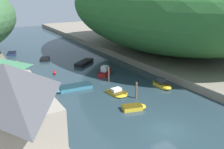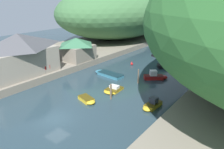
# 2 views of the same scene
# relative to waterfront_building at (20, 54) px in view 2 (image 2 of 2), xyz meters

# --- Properties ---
(water_surface) EXTENTS (130.00, 130.00, 0.00)m
(water_surface) POSITION_rel_waterfront_building_xyz_m (15.25, 25.05, -5.17)
(water_surface) COLOR #283D47
(water_surface) RESTS_ON ground
(left_bank) EXTENTS (22.00, 120.00, 1.32)m
(left_bank) POSITION_rel_waterfront_building_xyz_m (-7.02, 25.05, -4.51)
(left_bank) COLOR gray
(left_bank) RESTS_ON ground
(hillside_left) EXTENTS (32.78, 45.89, 16.53)m
(hillside_left) POSITION_rel_waterfront_building_xyz_m (-8.12, 40.91, 4.42)
(hillside_left) COLOR #3D6B3D
(hillside_left) RESTS_ON left_bank
(waterfront_building) EXTENTS (7.21, 13.08, 7.42)m
(waterfront_building) POSITION_rel_waterfront_building_xyz_m (0.00, 0.00, 0.00)
(waterfront_building) COLOR gray
(waterfront_building) RESTS_ON left_bank
(boathouse_shed) EXTENTS (6.71, 6.85, 4.85)m
(boathouse_shed) POSITION_rel_waterfront_building_xyz_m (0.73, 13.00, -1.34)
(boathouse_shed) COLOR gray
(boathouse_shed) RESTS_ON left_bank
(boat_moored_right) EXTENTS (3.08, 4.38, 0.51)m
(boat_moored_right) POSITION_rel_waterfront_building_xyz_m (12.16, 31.53, -4.92)
(boat_moored_right) COLOR black
(boat_moored_right) RESTS_ON water_surface
(boat_white_cruiser) EXTENTS (6.14, 5.24, 0.69)m
(boat_white_cruiser) POSITION_rel_waterfront_building_xyz_m (18.77, 24.19, -4.83)
(boat_white_cruiser) COLOR black
(boat_white_cruiser) RESTS_ON water_surface
(boat_mid_channel) EXTENTS (6.64, 2.58, 0.60)m
(boat_mid_channel) POSITION_rel_waterfront_building_xyz_m (10.38, 11.81, -4.87)
(boat_mid_channel) COLOR teal
(boat_mid_channel) RESTS_ON water_surface
(boat_far_upstream) EXTENTS (3.44, 2.22, 0.60)m
(boat_far_upstream) POSITION_rel_waterfront_building_xyz_m (15.14, 1.03, -4.87)
(boat_far_upstream) COLOR gold
(boat_far_upstream) RESTS_ON water_surface
(boat_open_rowboat) EXTENTS (1.65, 3.61, 1.42)m
(boat_open_rowboat) POSITION_rel_waterfront_building_xyz_m (23.57, 5.14, -4.74)
(boat_open_rowboat) COLOR gold
(boat_open_rowboat) RESTS_ON water_surface
(boat_red_skiff) EXTENTS (2.37, 3.61, 0.86)m
(boat_red_skiff) POSITION_rel_waterfront_building_xyz_m (15.83, 6.40, -4.90)
(boat_red_skiff) COLOR gold
(boat_red_skiff) RESTS_ON water_surface
(boat_cabin_cruiser) EXTENTS (4.37, 3.94, 1.72)m
(boat_cabin_cruiser) POSITION_rel_waterfront_building_xyz_m (18.94, 15.69, -4.65)
(boat_cabin_cruiser) COLOR red
(boat_cabin_cruiser) RESTS_ON water_surface
(boat_navy_launch) EXTENTS (2.64, 3.86, 0.62)m
(boat_navy_launch) POSITION_rel_waterfront_building_xyz_m (6.69, 40.75, -4.86)
(boat_navy_launch) COLOR navy
(boat_navy_launch) RESTS_ON water_surface
(mooring_post_nearest) EXTENTS (0.29, 0.29, 2.50)m
(mooring_post_nearest) POSITION_rel_waterfront_building_xyz_m (17.35, 3.83, -3.91)
(mooring_post_nearest) COLOR brown
(mooring_post_nearest) RESTS_ON water_surface
(mooring_post_middle) EXTENTS (0.22, 0.22, 2.66)m
(mooring_post_middle) POSITION_rel_waterfront_building_xyz_m (17.37, 11.82, -3.83)
(mooring_post_middle) COLOR brown
(mooring_post_middle) RESTS_ON water_surface
(channel_buoy_near) EXTENTS (0.58, 0.58, 0.87)m
(channel_buoy_near) POSITION_rel_waterfront_building_xyz_m (10.67, 20.34, -4.83)
(channel_buoy_near) COLOR red
(channel_buoy_near) RESTS_ON water_surface
(person_on_quay) EXTENTS (0.33, 0.43, 1.69)m
(person_on_quay) POSITION_rel_waterfront_building_xyz_m (3.21, 3.51, -2.87)
(person_on_quay) COLOR #282D3D
(person_on_quay) RESTS_ON left_bank
(person_by_boathouse) EXTENTS (0.30, 0.42, 1.69)m
(person_by_boathouse) POSITION_rel_waterfront_building_xyz_m (3.26, 2.71, -2.87)
(person_by_boathouse) COLOR #282D3D
(person_by_boathouse) RESTS_ON left_bank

